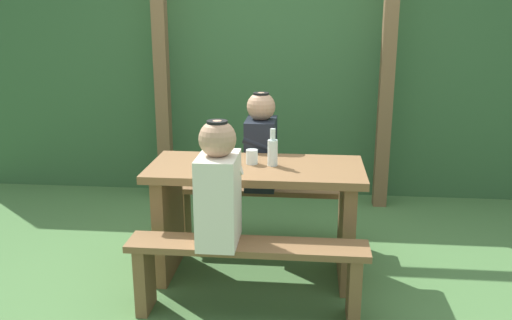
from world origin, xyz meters
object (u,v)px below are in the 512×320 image
Objects in this scene: picnic_table at (256,202)px; bench_far at (263,203)px; person_white_shirt at (218,188)px; bottle_right at (215,146)px; bottle_left at (273,151)px; person_black_coat at (261,144)px; cell_phone at (220,169)px; bench_near at (247,264)px; drinking_glass at (252,157)px.

bench_far is at bearing 90.00° from picnic_table.
picnic_table is at bearing 72.58° from person_white_shirt.
bottle_right is at bearing 159.73° from picnic_table.
bottle_right reaches higher than bottle_left.
bench_far is 1.95× the size of person_white_shirt.
bottle_left is (0.11, 0.01, 0.35)m from picnic_table.
person_black_coat is 5.14× the size of cell_phone.
person_white_shirt is 1.04m from person_black_coat.
bottle_right is at bearing 166.76° from bottle_left.
bottle_left is at bearing -76.49° from person_black_coat.
bench_near is at bearing -1.17° from person_white_shirt.
bottle_right is at bearing -125.02° from bench_far.
drinking_glass is at bearing 127.71° from picnic_table.
bench_near is 0.88m from bottle_right.
picnic_table is 0.56m from bench_near.
bench_near is 5.66× the size of bottle_right.
picnic_table is at bearing -88.46° from person_black_coat.
bench_far is 0.74m from bottle_right.
person_white_shirt is (-0.16, -0.52, 0.27)m from picnic_table.
bottle_right is at bearing 114.78° from bench_near.
picnic_table is at bearing 11.67° from cell_phone.
drinking_glass reaches higher than bench_near.
drinking_glass is at bearing -14.55° from bottle_right.
bottle_right reaches higher than bench_far.
cell_phone is at bearing -159.27° from bottle_left.
bench_far is at bearing 81.11° from person_white_shirt.
bench_near is 0.49m from person_white_shirt.
bottle_right reaches higher than drinking_glass.
person_white_shirt and person_black_coat have the same top height.
bench_near is at bearing -101.33° from bottle_left.
person_black_coat is at bearing 81.84° from person_white_shirt.
person_black_coat is 0.52m from bottle_left.
cell_phone is (0.07, -0.22, -0.09)m from bottle_right.
person_white_shirt is at bearing 178.83° from bench_near.
picnic_table is 5.71× the size of bottle_left.
person_white_shirt is at bearing -98.16° from person_black_coat.
bench_far is 10.00× the size of cell_phone.
cell_phone is (-0.06, 0.41, -0.01)m from person_white_shirt.
cell_phone is (-0.33, -0.12, -0.09)m from bottle_left.
bottle_left is at bearing -78.07° from bench_far.
cell_phone is (-0.22, -0.63, 0.45)m from bench_far.
bench_far is at bearing 54.98° from bottle_right.
person_black_coat is (-0.01, -0.00, 0.46)m from bench_far.
person_black_coat reaches higher than picnic_table.
drinking_glass is (-0.03, 0.56, 0.50)m from bench_near.
person_black_coat reaches higher than drinking_glass.
bench_near is 1.00× the size of bench_far.
bottle_left is at bearing -10.74° from drinking_glass.
picnic_table is 0.56m from bench_far.
bench_far is 1.95× the size of person_black_coat.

